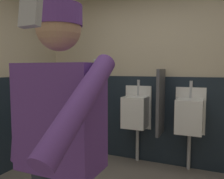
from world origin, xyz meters
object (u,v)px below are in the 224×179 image
Objects in this scene: urinal_middle at (189,116)px; person at (60,144)px; urinal_left at (136,111)px; soap_dispenser at (97,65)px; cell_phone at (31,5)px.

urinal_middle is 0.72× the size of person.
person is (-0.44, -2.26, 0.24)m from urinal_middle.
soap_dispenser is (-0.69, 0.12, 0.69)m from urinal_left.
urinal_left is at bearing -9.79° from soap_dispenser.
person reaches higher than urinal_middle.
urinal_left is at bearing 107.67° from cell_phone.
urinal_left is 0.99m from soap_dispenser.
urinal_left is at bearing 180.00° from urinal_middle.
urinal_left and urinal_middle have the same top height.
cell_phone is 0.61× the size of soap_dispenser.
soap_dispenser reaches higher than urinal_left.
urinal_middle is (0.75, 0.00, 0.00)m from urinal_left.
cell_phone is 3.17m from soap_dispenser.
urinal_left is 6.89× the size of soap_dispenser.
urinal_middle is at bearing -4.73° from soap_dispenser.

